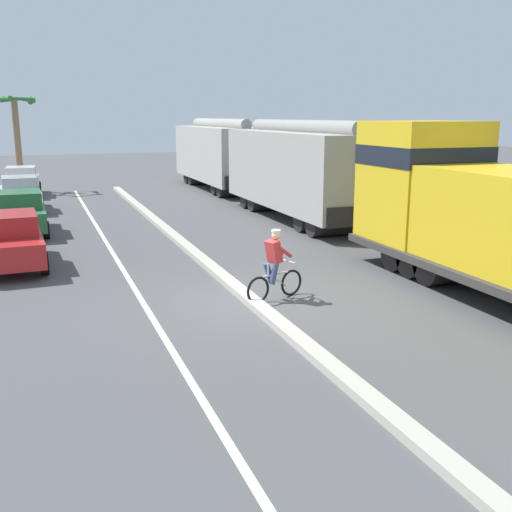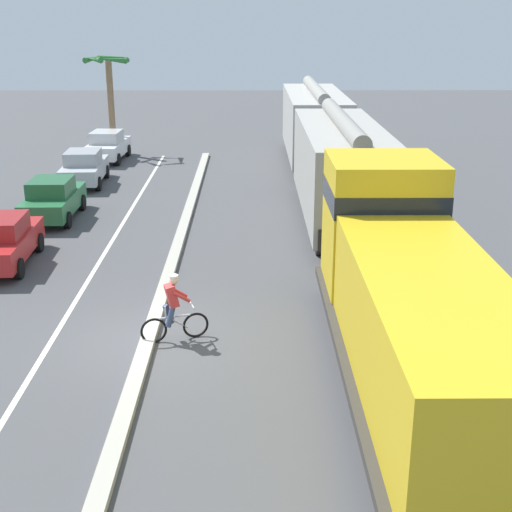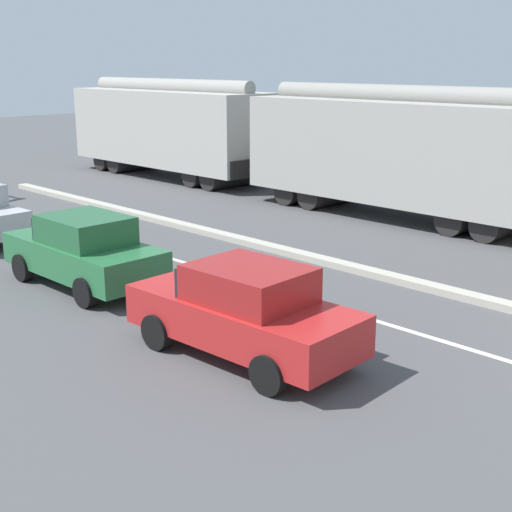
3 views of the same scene
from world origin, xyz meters
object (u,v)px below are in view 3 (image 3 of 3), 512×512
(hopper_car_lead, at_px, (397,153))
(parked_car_red, at_px, (244,311))
(parked_car_green, at_px, (84,251))
(hopper_car_middle, at_px, (170,129))

(hopper_car_lead, xyz_separation_m, parked_car_red, (-11.32, -4.75, -1.26))
(hopper_car_lead, relative_size, parked_car_green, 2.51)
(hopper_car_lead, distance_m, hopper_car_middle, 11.60)
(hopper_car_lead, bearing_deg, parked_car_green, 176.78)
(hopper_car_middle, distance_m, parked_car_green, 15.66)
(hopper_car_lead, xyz_separation_m, hopper_car_middle, (0.00, 11.60, 0.00))
(parked_car_red, relative_size, parked_car_green, 1.01)
(hopper_car_lead, xyz_separation_m, parked_car_green, (-11.10, 0.63, -1.26))
(parked_car_red, distance_m, parked_car_green, 5.38)
(hopper_car_lead, relative_size, parked_car_red, 2.48)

